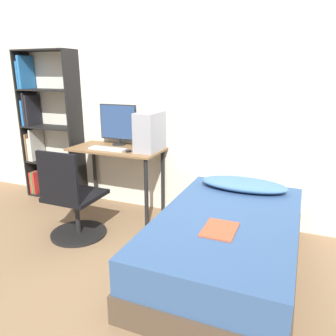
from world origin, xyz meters
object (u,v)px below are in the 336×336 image
object	(u,v)px
keyboard	(108,149)
pc_tower	(150,132)
bookshelf	(43,128)
office_chair	(73,205)
bed	(226,243)
monitor	(118,124)

from	to	relation	value
keyboard	pc_tower	xyz separation A→B (m)	(0.45, 0.15, 0.20)
bookshelf	office_chair	size ratio (longest dim) A/B	2.03
keyboard	bed	bearing A→B (deg)	-20.88
pc_tower	keyboard	bearing A→B (deg)	-161.15
pc_tower	office_chair	bearing A→B (deg)	-121.86
pc_tower	bookshelf	bearing A→B (deg)	177.14
bookshelf	bed	distance (m)	2.81
bookshelf	keyboard	xyz separation A→B (m)	(1.11, -0.23, -0.13)
monitor	keyboard	xyz separation A→B (m)	(0.02, -0.28, -0.24)
office_chair	bookshelf	bearing A→B (deg)	141.66
bookshelf	bed	bearing A→B (deg)	-17.10
monitor	bed	bearing A→B (deg)	-29.22
bookshelf	monitor	bearing A→B (deg)	2.41
pc_tower	bed	bearing A→B (deg)	-34.68
monitor	pc_tower	bearing A→B (deg)	-14.78
office_chair	keyboard	bearing A→B (deg)	87.04
keyboard	monitor	bearing A→B (deg)	94.11
bookshelf	pc_tower	bearing A→B (deg)	-2.86
bed	bookshelf	bearing A→B (deg)	162.90
office_chair	keyboard	size ratio (longest dim) A/B	2.14
office_chair	keyboard	world-z (taller)	office_chair
bed	keyboard	size ratio (longest dim) A/B	4.40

